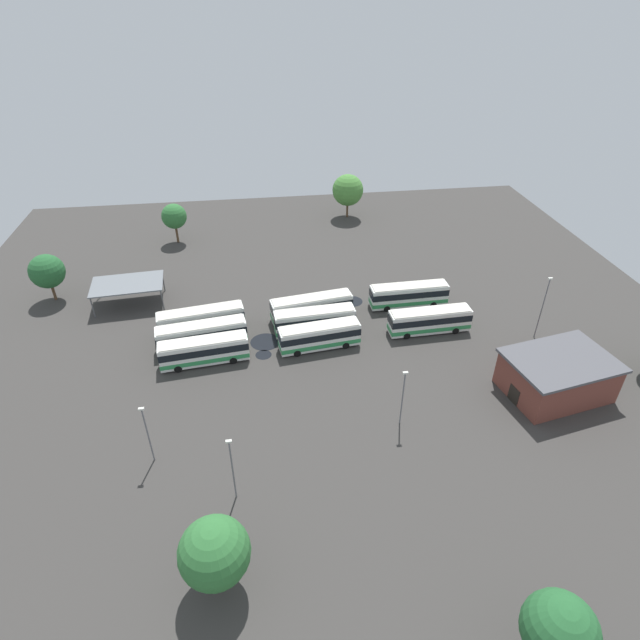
% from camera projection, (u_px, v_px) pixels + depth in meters
% --- Properties ---
extents(ground_plane, '(110.41, 110.41, 0.00)m').
position_uv_depth(ground_plane, '(315.00, 332.00, 74.04)').
color(ground_plane, '#383533').
extents(bus_row0_slot0, '(11.99, 2.84, 3.63)m').
position_uv_depth(bus_row0_slot0, '(409.00, 295.00, 78.91)').
color(bus_row0_slot0, silver).
rests_on(bus_row0_slot0, ground_plane).
extents(bus_row0_slot2, '(11.78, 3.02, 3.63)m').
position_uv_depth(bus_row0_slot2, '(429.00, 320.00, 73.03)').
color(bus_row0_slot2, silver).
rests_on(bus_row0_slot2, ground_plane).
extents(bus_row1_slot0, '(12.32, 4.34, 3.63)m').
position_uv_depth(bus_row1_slot0, '(312.00, 307.00, 75.99)').
color(bus_row1_slot0, silver).
rests_on(bus_row1_slot0, ground_plane).
extents(bus_row1_slot1, '(11.59, 3.31, 3.63)m').
position_uv_depth(bus_row1_slot1, '(315.00, 320.00, 73.04)').
color(bus_row1_slot1, silver).
rests_on(bus_row1_slot1, ground_plane).
extents(bus_row1_slot2, '(11.28, 3.92, 3.63)m').
position_uv_depth(bus_row1_slot2, '(319.00, 336.00, 69.87)').
color(bus_row1_slot2, silver).
rests_on(bus_row1_slot2, ground_plane).
extents(bus_row2_slot0, '(12.33, 4.35, 3.63)m').
position_uv_depth(bus_row2_slot0, '(201.00, 320.00, 73.13)').
color(bus_row2_slot0, silver).
rests_on(bus_row2_slot0, ground_plane).
extents(bus_row2_slot1, '(12.32, 4.21, 3.63)m').
position_uv_depth(bus_row2_slot1, '(202.00, 335.00, 70.14)').
color(bus_row2_slot1, silver).
rests_on(bus_row2_slot1, ground_plane).
extents(bus_row2_slot2, '(11.69, 3.85, 3.63)m').
position_uv_depth(bus_row2_slot2, '(204.00, 351.00, 67.13)').
color(bus_row2_slot2, silver).
rests_on(bus_row2_slot2, ground_plane).
extents(depot_building, '(13.71, 10.86, 5.04)m').
position_uv_depth(depot_building, '(557.00, 375.00, 61.99)').
color(depot_building, brown).
rests_on(depot_building, ground_plane).
extents(maintenance_shelter, '(11.10, 7.37, 3.62)m').
position_uv_depth(maintenance_shelter, '(127.00, 284.00, 78.55)').
color(maintenance_shelter, slate).
rests_on(maintenance_shelter, ground_plane).
extents(lamp_post_far_corner, '(0.56, 0.28, 7.42)m').
position_uv_depth(lamp_post_far_corner, '(147.00, 432.00, 52.11)').
color(lamp_post_far_corner, slate).
rests_on(lamp_post_far_corner, ground_plane).
extents(lamp_post_near_entrance, '(0.56, 0.28, 7.49)m').
position_uv_depth(lamp_post_near_entrance, '(403.00, 396.00, 56.60)').
color(lamp_post_near_entrance, slate).
rests_on(lamp_post_near_entrance, ground_plane).
extents(lamp_post_by_building, '(0.56, 0.28, 7.82)m').
position_uv_depth(lamp_post_by_building, '(232.00, 467.00, 48.17)').
color(lamp_post_by_building, slate).
rests_on(lamp_post_by_building, ground_plane).
extents(lamp_post_mid_lot, '(0.56, 0.28, 9.56)m').
position_uv_depth(lamp_post_mid_lot, '(543.00, 306.00, 70.08)').
color(lamp_post_mid_lot, slate).
rests_on(lamp_post_mid_lot, ground_plane).
extents(tree_northeast, '(5.79, 5.79, 7.67)m').
position_uv_depth(tree_northeast, '(214.00, 553.00, 40.52)').
color(tree_northeast, brown).
rests_on(tree_northeast, ground_plane).
extents(tree_northwest, '(5.26, 5.26, 7.65)m').
position_uv_depth(tree_northwest, '(47.00, 271.00, 78.69)').
color(tree_northwest, brown).
rests_on(tree_northwest, ground_plane).
extents(tree_west_edge, '(6.40, 6.40, 9.02)m').
position_uv_depth(tree_west_edge, '(348.00, 190.00, 106.30)').
color(tree_west_edge, brown).
rests_on(tree_west_edge, ground_plane).
extents(tree_east_edge, '(5.32, 5.32, 7.66)m').
position_uv_depth(tree_east_edge, '(559.00, 630.00, 35.49)').
color(tree_east_edge, brown).
rests_on(tree_east_edge, ground_plane).
extents(tree_south_edge, '(4.64, 4.64, 7.58)m').
position_uv_depth(tree_south_edge, '(174.00, 216.00, 96.18)').
color(tree_south_edge, brown).
rests_on(tree_south_edge, ground_plane).
extents(puddle_between_rows, '(2.18, 2.18, 0.01)m').
position_uv_depth(puddle_between_rows, '(263.00, 355.00, 69.50)').
color(puddle_between_rows, black).
rests_on(puddle_between_rows, ground_plane).
extents(puddle_near_shelter, '(3.80, 3.80, 0.01)m').
position_uv_depth(puddle_near_shelter, '(183.00, 318.00, 76.96)').
color(puddle_near_shelter, black).
rests_on(puddle_near_shelter, ground_plane).
extents(puddle_front_lane, '(4.17, 4.17, 0.01)m').
position_uv_depth(puddle_front_lane, '(265.00, 342.00, 71.97)').
color(puddle_front_lane, black).
rests_on(puddle_front_lane, ground_plane).
extents(puddle_back_corner, '(3.26, 3.26, 0.01)m').
position_uv_depth(puddle_back_corner, '(352.00, 301.00, 80.96)').
color(puddle_back_corner, black).
rests_on(puddle_back_corner, ground_plane).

